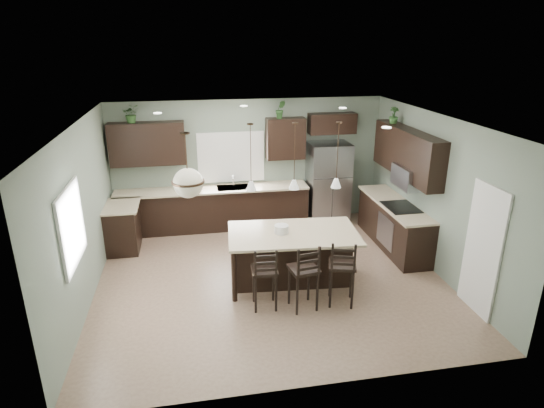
{
  "coord_description": "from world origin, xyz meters",
  "views": [
    {
      "loc": [
        -1.26,
        -7.06,
        4.03
      ],
      "look_at": [
        0.1,
        0.4,
        1.25
      ],
      "focal_mm": 30.0,
      "sensor_mm": 36.0,
      "label": 1
    }
  ],
  "objects_px": {
    "serving_dish": "(281,229)",
    "bar_stool_left": "(265,277)",
    "kitchen_island": "(293,257)",
    "bar_stool_center": "(303,276)",
    "bar_stool_right": "(342,271)",
    "refrigerator": "(328,183)",
    "plant_back_left": "(131,114)"
  },
  "relations": [
    {
      "from": "bar_stool_center",
      "to": "bar_stool_right",
      "type": "xyz_separation_m",
      "value": [
        0.63,
        0.03,
        0.0
      ]
    },
    {
      "from": "refrigerator",
      "to": "kitchen_island",
      "type": "xyz_separation_m",
      "value": [
        -1.39,
        -2.56,
        -0.46
      ]
    },
    {
      "from": "serving_dish",
      "to": "bar_stool_left",
      "type": "relative_size",
      "value": 0.22
    },
    {
      "from": "bar_stool_left",
      "to": "bar_stool_center",
      "type": "height_order",
      "value": "bar_stool_center"
    },
    {
      "from": "bar_stool_right",
      "to": "plant_back_left",
      "type": "height_order",
      "value": "plant_back_left"
    },
    {
      "from": "serving_dish",
      "to": "plant_back_left",
      "type": "xyz_separation_m",
      "value": [
        -2.57,
        2.71,
        1.59
      ]
    },
    {
      "from": "refrigerator",
      "to": "bar_stool_center",
      "type": "height_order",
      "value": "refrigerator"
    },
    {
      "from": "kitchen_island",
      "to": "bar_stool_right",
      "type": "bearing_deg",
      "value": -49.59
    },
    {
      "from": "bar_stool_left",
      "to": "bar_stool_right",
      "type": "distance_m",
      "value": 1.23
    },
    {
      "from": "kitchen_island",
      "to": "bar_stool_left",
      "type": "relative_size",
      "value": 2.05
    },
    {
      "from": "serving_dish",
      "to": "bar_stool_right",
      "type": "relative_size",
      "value": 0.21
    },
    {
      "from": "refrigerator",
      "to": "bar_stool_right",
      "type": "bearing_deg",
      "value": -103.08
    },
    {
      "from": "refrigerator",
      "to": "plant_back_left",
      "type": "relative_size",
      "value": 4.95
    },
    {
      "from": "kitchen_island",
      "to": "bar_stool_center",
      "type": "relative_size",
      "value": 1.95
    },
    {
      "from": "bar_stool_center",
      "to": "bar_stool_right",
      "type": "distance_m",
      "value": 0.63
    },
    {
      "from": "serving_dish",
      "to": "bar_stool_left",
      "type": "distance_m",
      "value": 0.97
    },
    {
      "from": "bar_stool_left",
      "to": "bar_stool_right",
      "type": "height_order",
      "value": "bar_stool_right"
    },
    {
      "from": "bar_stool_right",
      "to": "plant_back_left",
      "type": "relative_size",
      "value": 3.02
    },
    {
      "from": "bar_stool_left",
      "to": "plant_back_left",
      "type": "xyz_separation_m",
      "value": [
        -2.15,
        3.45,
        2.05
      ]
    },
    {
      "from": "bar_stool_right",
      "to": "plant_back_left",
      "type": "xyz_separation_m",
      "value": [
        -3.37,
        3.56,
        2.02
      ]
    },
    {
      "from": "bar_stool_center",
      "to": "bar_stool_right",
      "type": "bearing_deg",
      "value": -6.53
    },
    {
      "from": "refrigerator",
      "to": "bar_stool_right",
      "type": "distance_m",
      "value": 3.51
    },
    {
      "from": "bar_stool_left",
      "to": "bar_stool_right",
      "type": "relative_size",
      "value": 0.95
    },
    {
      "from": "serving_dish",
      "to": "plant_back_left",
      "type": "distance_m",
      "value": 4.06
    },
    {
      "from": "kitchen_island",
      "to": "serving_dish",
      "type": "bearing_deg",
      "value": 180.0
    },
    {
      "from": "refrigerator",
      "to": "serving_dish",
      "type": "height_order",
      "value": "refrigerator"
    },
    {
      "from": "plant_back_left",
      "to": "kitchen_island",
      "type": "bearing_deg",
      "value": -44.52
    },
    {
      "from": "refrigerator",
      "to": "bar_stool_center",
      "type": "distance_m",
      "value": 3.73
    },
    {
      "from": "kitchen_island",
      "to": "bar_stool_right",
      "type": "xyz_separation_m",
      "value": [
        0.6,
        -0.83,
        0.1
      ]
    },
    {
      "from": "bar_stool_center",
      "to": "bar_stool_right",
      "type": "relative_size",
      "value": 0.99
    },
    {
      "from": "kitchen_island",
      "to": "plant_back_left",
      "type": "xyz_separation_m",
      "value": [
        -2.77,
        2.72,
        2.12
      ]
    },
    {
      "from": "kitchen_island",
      "to": "refrigerator",
      "type": "bearing_deg",
      "value": 65.94
    }
  ]
}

